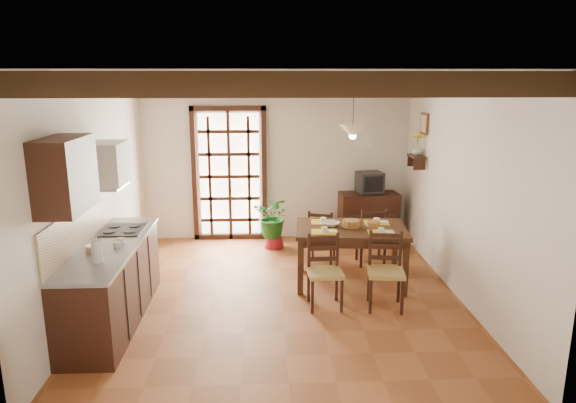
{
  "coord_description": "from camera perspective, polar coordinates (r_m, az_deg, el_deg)",
  "views": [
    {
      "loc": [
        -0.2,
        -6.13,
        2.75
      ],
      "look_at": [
        0.1,
        0.4,
        1.15
      ],
      "focal_mm": 32.0,
      "sensor_mm": 36.0,
      "label": 1
    }
  ],
  "objects": [
    {
      "name": "shelf_vase",
      "position": [
        8.15,
        14.15,
        5.58
      ],
      "size": [
        0.15,
        0.15,
        0.15
      ],
      "primitive_type": "imported",
      "color": "#B2BFB2",
      "rests_on": "wall_shelf"
    },
    {
      "name": "plant_pot",
      "position": [
        8.48,
        -1.55,
        -4.4
      ],
      "size": [
        0.33,
        0.33,
        0.2
      ],
      "primitive_type": "cone",
      "color": "maroon",
      "rests_on": "ground_plane"
    },
    {
      "name": "range_hood",
      "position": [
        6.44,
        -19.34,
        3.89
      ],
      "size": [
        0.38,
        0.6,
        0.54
      ],
      "color": "white",
      "rests_on": "room_shell"
    },
    {
      "name": "table_setting",
      "position": [
        6.87,
        7.05,
        -2.3
      ],
      "size": [
        1.06,
        0.71,
        0.1
      ],
      "rotation": [
        0.0,
        0.0,
        -0.09
      ],
      "color": "gold",
      "rests_on": "dining_table"
    },
    {
      "name": "chair_near_left",
      "position": [
        6.34,
        4.09,
        -9.22
      ],
      "size": [
        0.43,
        0.41,
        0.89
      ],
      "rotation": [
        0.0,
        0.0,
        0.05
      ],
      "color": "#AD904A",
      "rests_on": "ground_plane"
    },
    {
      "name": "french_door",
      "position": [
        8.74,
        -6.52,
        3.29
      ],
      "size": [
        1.26,
        0.11,
        2.32
      ],
      "color": "white",
      "rests_on": "ground_plane"
    },
    {
      "name": "ground_plane",
      "position": [
        6.72,
        -0.71,
        -10.39
      ],
      "size": [
        5.0,
        5.0,
        0.0
      ],
      "primitive_type": "plane",
      "color": "brown"
    },
    {
      "name": "chair_far_right",
      "position": [
        7.8,
        9.18,
        -4.94
      ],
      "size": [
        0.42,
        0.4,
        0.88
      ],
      "rotation": [
        0.0,
        0.0,
        3.17
      ],
      "color": "#AD904A",
      "rests_on": "ground_plane"
    },
    {
      "name": "upper_cabinet",
      "position": [
        5.26,
        -23.49,
        2.75
      ],
      "size": [
        0.35,
        0.8,
        0.7
      ],
      "primitive_type": "cube",
      "color": "black",
      "rests_on": "room_shell"
    },
    {
      "name": "pendant_lamp",
      "position": [
        6.74,
        7.21,
        7.92
      ],
      "size": [
        0.36,
        0.36,
        0.84
      ],
      "color": "black",
      "rests_on": "room_shell"
    },
    {
      "name": "crt_tv",
      "position": [
        8.71,
        9.06,
        2.14
      ],
      "size": [
        0.46,
        0.43,
        0.34
      ],
      "rotation": [
        0.0,
        0.0,
        0.18
      ],
      "color": "black",
      "rests_on": "sideboard"
    },
    {
      "name": "wall_shelf",
      "position": [
        8.17,
        14.09,
        4.61
      ],
      "size": [
        0.2,
        0.42,
        0.2
      ],
      "color": "black",
      "rests_on": "room_shell"
    },
    {
      "name": "dining_table",
      "position": [
        6.92,
        7.01,
        -3.66
      ],
      "size": [
        1.53,
        1.06,
        0.79
      ],
      "rotation": [
        0.0,
        0.0,
        -0.09
      ],
      "color": "#392012",
      "rests_on": "ground_plane"
    },
    {
      "name": "counter_items",
      "position": [
        6.16,
        -19.11,
        -3.94
      ],
      "size": [
        0.5,
        1.43,
        0.25
      ],
      "color": "black",
      "rests_on": "kitchen_counter"
    },
    {
      "name": "fuse_box",
      "position": [
        8.84,
        8.56,
        7.1
      ],
      "size": [
        0.25,
        0.03,
        0.32
      ],
      "primitive_type": "cube",
      "color": "white",
      "rests_on": "room_shell"
    },
    {
      "name": "kitchen_counter",
      "position": [
        6.24,
        -18.99,
        -8.45
      ],
      "size": [
        0.64,
        2.25,
        1.38
      ],
      "color": "black",
      "rests_on": "ground_plane"
    },
    {
      "name": "room_shell",
      "position": [
        6.21,
        -0.76,
        5.09
      ],
      "size": [
        4.52,
        5.02,
        2.81
      ],
      "color": "silver",
      "rests_on": "ground_plane"
    },
    {
      "name": "table_bowl",
      "position": [
        6.92,
        4.85,
        -2.51
      ],
      "size": [
        0.28,
        0.28,
        0.05
      ],
      "primitive_type": "imported",
      "rotation": [
        0.0,
        0.0,
        -0.4
      ],
      "color": "white",
      "rests_on": "dining_table"
    },
    {
      "name": "framed_picture",
      "position": [
        8.13,
        14.88,
        8.36
      ],
      "size": [
        0.03,
        0.32,
        0.32
      ],
      "color": "brown",
      "rests_on": "room_shell"
    },
    {
      "name": "ceiling_beams",
      "position": [
        6.14,
        -0.78,
        13.18
      ],
      "size": [
        4.5,
        4.34,
        0.2
      ],
      "color": "black",
      "rests_on": "room_shell"
    },
    {
      "name": "potted_plant",
      "position": [
        8.35,
        -1.57,
        -1.4
      ],
      "size": [
        2.01,
        1.87,
        1.81
      ],
      "primitive_type": "imported",
      "rotation": [
        0.0,
        0.0,
        -0.36
      ],
      "color": "#144C19",
      "rests_on": "ground_plane"
    },
    {
      "name": "shelf_flowers",
      "position": [
        8.13,
        14.24,
        7.03
      ],
      "size": [
        0.14,
        0.14,
        0.36
      ],
      "color": "gold",
      "rests_on": "shelf_vase"
    },
    {
      "name": "chair_near_right",
      "position": [
        6.41,
        10.74,
        -9.08
      ],
      "size": [
        0.48,
        0.46,
        0.93
      ],
      "rotation": [
        0.0,
        0.0,
        -0.13
      ],
      "color": "#AD904A",
      "rests_on": "ground_plane"
    },
    {
      "name": "sideboard",
      "position": [
        8.85,
        8.91,
        -1.7
      ],
      "size": [
        1.01,
        0.5,
        0.83
      ],
      "primitive_type": "cube",
      "rotation": [
        0.0,
        0.0,
        0.06
      ],
      "color": "black",
      "rests_on": "ground_plane"
    },
    {
      "name": "chair_far_left",
      "position": [
        7.75,
        3.76,
        -5.0
      ],
      "size": [
        0.48,
        0.46,
        0.84
      ],
      "rotation": [
        0.0,
        0.0,
        2.86
      ],
      "color": "#AD904A",
      "rests_on": "ground_plane"
    }
  ]
}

